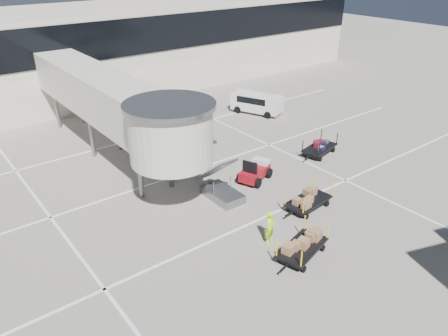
% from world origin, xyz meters
% --- Properties ---
extents(ground, '(140.00, 140.00, 0.00)m').
position_xyz_m(ground, '(0.00, 0.00, 0.00)').
color(ground, gray).
rests_on(ground, ground).
extents(lane_markings, '(40.00, 30.00, 0.02)m').
position_xyz_m(lane_markings, '(-0.67, 9.33, 0.01)').
color(lane_markings, white).
rests_on(lane_markings, ground).
extents(terminal, '(64.00, 12.11, 15.20)m').
position_xyz_m(terminal, '(-0.35, 29.94, 4.11)').
color(terminal, white).
rests_on(terminal, ground).
extents(jet_bridge, '(5.70, 20.40, 6.03)m').
position_xyz_m(jet_bridge, '(-3.97, 12.26, 4.28)').
color(jet_bridge, beige).
rests_on(jet_bridge, ground).
extents(baggage_tug, '(2.59, 2.18, 1.54)m').
position_xyz_m(baggage_tug, '(1.61, 5.56, 0.56)').
color(baggage_tug, maroon).
rests_on(baggage_tug, ground).
extents(suitcase_cart, '(3.49, 1.97, 1.34)m').
position_xyz_m(suitcase_cart, '(7.71, 5.67, 0.46)').
color(suitcase_cart, black).
rests_on(suitcase_cart, ground).
extents(box_cart_near, '(3.40, 1.62, 1.31)m').
position_xyz_m(box_cart_near, '(1.64, 1.20, 0.51)').
color(box_cart_near, black).
rests_on(box_cart_near, ground).
extents(box_cart_far, '(3.46, 2.05, 1.33)m').
position_xyz_m(box_cart_far, '(-1.62, -1.50, 0.51)').
color(box_cart_far, black).
rests_on(box_cart_far, ground).
extents(ground_worker, '(0.74, 0.60, 1.77)m').
position_xyz_m(ground_worker, '(-2.15, 0.20, 0.88)').
color(ground_worker, '#A8F619').
rests_on(ground_worker, ground).
extents(minivan, '(3.33, 4.68, 1.65)m').
position_xyz_m(minivan, '(9.92, 15.02, 0.99)').
color(minivan, white).
rests_on(minivan, ground).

